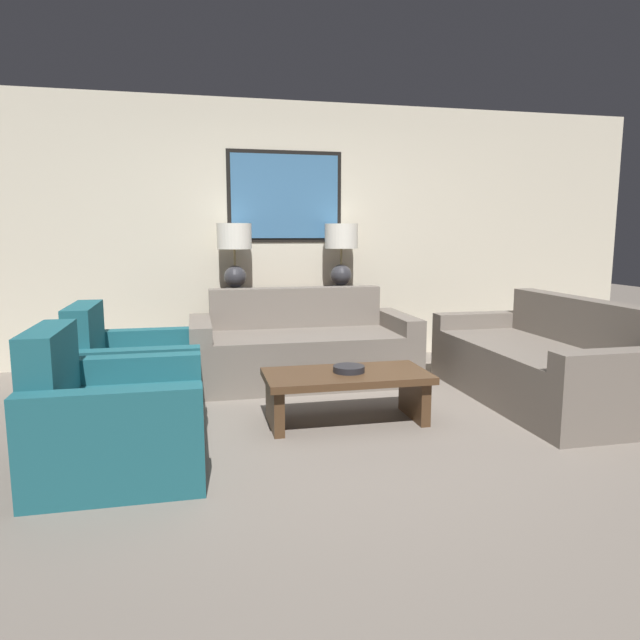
{
  "coord_description": "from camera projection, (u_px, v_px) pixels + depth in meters",
  "views": [
    {
      "loc": [
        -0.94,
        -3.43,
        1.32
      ],
      "look_at": [
        0.03,
        0.91,
        0.65
      ],
      "focal_mm": 32.0,
      "sensor_mm": 36.0,
      "label": 1
    }
  ],
  "objects": [
    {
      "name": "couch_by_back_wall",
      "position": [
        302.0,
        350.0,
        5.15
      ],
      "size": [
        1.98,
        0.91,
        0.82
      ],
      "color": "slate",
      "rests_on": "ground_plane"
    },
    {
      "name": "decorative_bowl",
      "position": [
        349.0,
        369.0,
        4.0
      ],
      "size": [
        0.22,
        0.22,
        0.04
      ],
      "color": "#232328",
      "rests_on": "coffee_table"
    },
    {
      "name": "table_lamp_left",
      "position": [
        235.0,
        248.0,
        5.57
      ],
      "size": [
        0.34,
        0.34,
        0.65
      ],
      "color": "#333338",
      "rests_on": "console_table"
    },
    {
      "name": "ground_plane",
      "position": [
        346.0,
        439.0,
        3.71
      ],
      "size": [
        20.0,
        20.0,
        0.0
      ],
      "primitive_type": "plane",
      "color": "slate"
    },
    {
      "name": "couch_by_side",
      "position": [
        540.0,
        365.0,
        4.55
      ],
      "size": [
        0.91,
        1.98,
        0.82
      ],
      "color": "slate",
      "rests_on": "ground_plane"
    },
    {
      "name": "coffee_table",
      "position": [
        346.0,
        385.0,
        4.0
      ],
      "size": [
        1.15,
        0.57,
        0.36
      ],
      "color": "#4C331E",
      "rests_on": "ground_plane"
    },
    {
      "name": "armchair_near_back_wall",
      "position": [
        133.0,
        378.0,
        4.18
      ],
      "size": [
        0.89,
        0.94,
        0.83
      ],
      "color": "#1E5B66",
      "rests_on": "ground_plane"
    },
    {
      "name": "console_table",
      "position": [
        290.0,
        327.0,
        5.81
      ],
      "size": [
        1.53,
        0.4,
        0.77
      ],
      "color": "#332319",
      "rests_on": "ground_plane"
    },
    {
      "name": "armchair_near_camera",
      "position": [
        114.0,
        422.0,
        3.19
      ],
      "size": [
        0.89,
        0.94,
        0.83
      ],
      "color": "#1E5B66",
      "rests_on": "ground_plane"
    },
    {
      "name": "table_lamp_right",
      "position": [
        341.0,
        247.0,
        5.8
      ],
      "size": [
        0.34,
        0.34,
        0.65
      ],
      "color": "#333338",
      "rests_on": "console_table"
    },
    {
      "name": "back_wall",
      "position": [
        285.0,
        233.0,
        5.93
      ],
      "size": [
        7.88,
        0.12,
        2.65
      ],
      "color": "beige",
      "rests_on": "ground_plane"
    }
  ]
}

